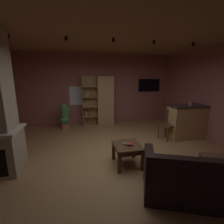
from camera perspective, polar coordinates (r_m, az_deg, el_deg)
floor at (r=4.11m, az=1.19°, el=-15.82°), size 6.13×6.05×0.02m
wall_back at (r=6.64m, az=-4.74°, el=8.07°), size 6.25×0.06×2.84m
ceiling at (r=3.72m, az=1.41°, el=26.69°), size 6.13×6.05×0.02m
window_pane_back at (r=6.58m, az=-11.84°, el=5.77°), size 0.72×0.01×0.74m
bookshelf_cabinet at (r=6.45m, az=-3.17°, el=3.87°), size 1.25×0.41×1.95m
kitchen_bar_counter at (r=5.68m, az=25.95°, el=-3.03°), size 1.38×0.60×1.07m
tissue_box at (r=5.47m, az=26.62°, el=2.67°), size 0.12×0.12×0.11m
leather_couch at (r=3.12m, az=27.40°, el=-20.77°), size 1.77×1.40×0.84m
coffee_table at (r=3.64m, az=5.53°, el=-12.92°), size 0.58×0.65×0.48m
table_book_0 at (r=3.61m, az=4.90°, el=-11.21°), size 0.15×0.12×0.03m
table_book_1 at (r=3.55m, az=6.26°, el=-11.32°), size 0.16×0.13×0.02m
dining_chair at (r=5.30m, az=19.81°, el=-3.64°), size 0.55×0.55×0.92m
potted_floor_plant at (r=6.17m, az=-16.65°, el=-1.37°), size 0.38×0.36×1.01m
wall_mounted_tv at (r=7.18m, az=13.17°, el=9.33°), size 0.96×0.06×0.54m
track_light_spot_0 at (r=4.26m, az=-33.30°, el=21.86°), size 0.07×0.07×0.09m
track_light_spot_1 at (r=4.00m, az=-16.14°, el=24.06°), size 0.07×0.07×0.09m
track_light_spot_2 at (r=4.04m, az=0.52°, el=24.42°), size 0.07×0.07×0.09m
track_light_spot_3 at (r=4.37m, az=14.86°, el=23.13°), size 0.07×0.07×0.09m
track_light_spot_4 at (r=4.99m, az=27.11°, el=20.85°), size 0.07×0.07×0.09m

